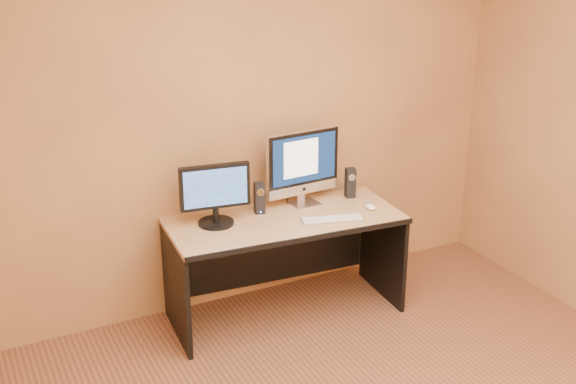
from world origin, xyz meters
The scene contains 10 objects.
walls centered at (0.00, 0.00, 1.30)m, with size 4.00×4.00×2.60m, color #AC7F45, non-canonical shape.
desk centered at (0.16, 1.61, 0.36)m, with size 1.54×0.67×0.71m, color tan, non-canonical shape.
imac centered at (0.39, 1.77, 0.98)m, with size 0.55×0.20×0.53m, color silver, non-canonical shape.
second_monitor centered at (-0.29, 1.73, 0.91)m, with size 0.46×0.23×0.40m, color black, non-canonical shape.
speaker_left centered at (0.05, 1.78, 0.82)m, with size 0.07×0.07×0.21m, color black, non-canonical shape.
speaker_right centered at (0.74, 1.75, 0.82)m, with size 0.07×0.07×0.21m, color black, non-canonical shape.
keyboard centered at (0.42, 1.44, 0.72)m, with size 0.41×0.11×0.02m, color #BBBCC0.
mouse centered at (0.75, 1.49, 0.73)m, with size 0.06×0.10×0.03m, color white.
cable_a centered at (0.43, 1.90, 0.72)m, with size 0.01×0.01×0.21m, color black.
cable_b centered at (0.33, 1.91, 0.72)m, with size 0.01×0.01×0.17m, color black.
Camera 1 is at (-1.80, -2.31, 2.57)m, focal length 45.00 mm.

